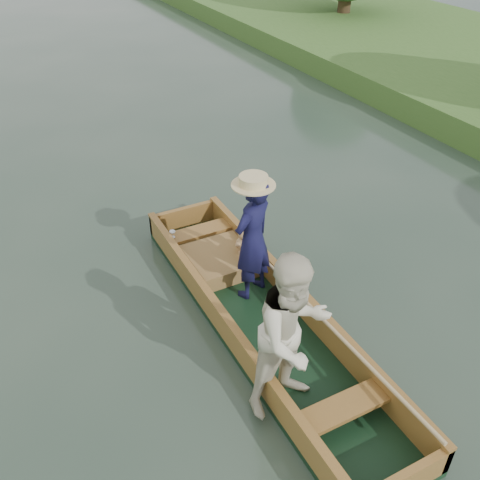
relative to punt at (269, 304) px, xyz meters
name	(u,v)px	position (x,y,z in m)	size (l,w,h in m)	color
ground	(262,328)	(0.10, 0.29, -0.66)	(120.00, 120.00, 0.00)	#283D30
punt	(269,304)	(0.00, 0.00, 0.00)	(1.36, 5.00, 1.91)	black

